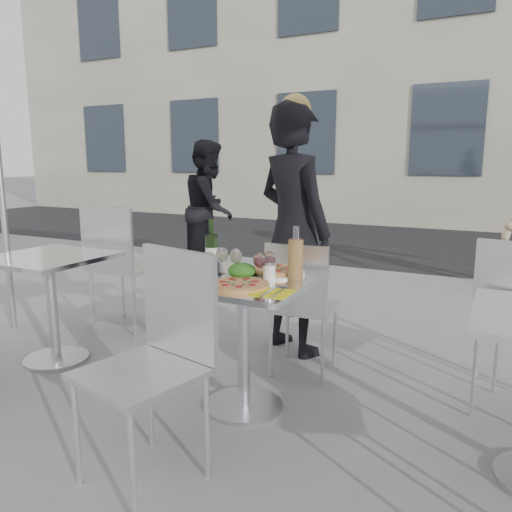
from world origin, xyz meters
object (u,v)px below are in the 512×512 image
at_px(side_table_left, 51,286).
at_px(napkin_right, 273,293).
at_px(woman_diner, 294,231).
at_px(wineglass_white_b, 236,257).
at_px(side_chair_lfar, 118,258).
at_px(sugar_shaker, 269,272).
at_px(pizza_far, 276,271).
at_px(carafe, 296,258).
at_px(pizza_near, 239,285).
at_px(chair_far, 301,298).
at_px(wine_bottle, 211,249).
at_px(wineglass_red_b, 269,260).
at_px(wineglass_red_a, 260,261).
at_px(salad_plate, 242,272).
at_px(main_table, 244,316).
at_px(chair_near, 159,346).
at_px(pedestrian_a, 210,208).
at_px(napkin_left, 178,282).
at_px(wineglass_white_a, 222,255).

bearing_deg(side_table_left, napkin_right, -6.45).
bearing_deg(woman_diner, wineglass_white_b, 117.49).
height_order(side_chair_lfar, sugar_shaker, side_chair_lfar).
distance_m(pizza_far, carafe, 0.21).
relative_size(pizza_near, pizza_far, 0.93).
distance_m(pizza_far, sugar_shaker, 0.20).
xyz_separation_m(chair_far, side_chair_lfar, (-1.64, 0.14, 0.09)).
xyz_separation_m(side_chair_lfar, carafe, (1.78, -0.58, 0.26)).
xyz_separation_m(wine_bottle, wineglass_red_b, (0.44, -0.13, -0.00)).
distance_m(wineglass_red_a, wineglass_red_b, 0.05).
bearing_deg(salad_plate, wine_bottle, 151.07).
xyz_separation_m(woman_diner, pizza_far, (0.21, -0.76, -0.12)).
distance_m(main_table, carafe, 0.43).
distance_m(main_table, napkin_right, 0.40).
height_order(chair_far, woman_diner, woman_diner).
bearing_deg(woman_diner, salad_plate, 120.63).
bearing_deg(woman_diner, chair_near, 116.75).
height_order(woman_diner, pizza_near, woman_diner).
height_order(wine_bottle, carafe, wine_bottle).
relative_size(chair_near, wineglass_red_b, 6.35).
distance_m(woman_diner, sugar_shaker, 1.00).
distance_m(sugar_shaker, wineglass_white_b, 0.23).
relative_size(side_chair_lfar, wineglass_red_b, 6.55).
relative_size(main_table, wineglass_red_b, 4.76).
height_order(side_chair_lfar, carafe, carafe).
height_order(pizza_near, wine_bottle, wine_bottle).
bearing_deg(salad_plate, pizza_near, -66.14).
bearing_deg(napkin_right, woman_diner, 104.04).
xyz_separation_m(main_table, salad_plate, (-0.01, 0.00, 0.25)).
xyz_separation_m(side_chair_lfar, sugar_shaker, (1.68, -0.69, 0.19)).
distance_m(pedestrian_a, sugar_shaker, 3.57).
distance_m(wineglass_red_b, napkin_left, 0.49).
height_order(pedestrian_a, wineglass_red_b, pedestrian_a).
xyz_separation_m(pizza_near, salad_plate, (-0.07, 0.16, 0.03)).
bearing_deg(main_table, chair_near, -94.06).
distance_m(pedestrian_a, pizza_far, 3.39).
bearing_deg(wine_bottle, pizza_far, 4.08).
bearing_deg(chair_far, pizza_far, 82.56).
bearing_deg(salad_plate, pizza_far, 59.53).
bearing_deg(wineglass_red_a, salad_plate, 174.48).
distance_m(main_table, wineglass_red_a, 0.34).
relative_size(side_table_left, pizza_far, 2.26).
xyz_separation_m(chair_near, carafe, (0.31, 0.78, 0.28)).
bearing_deg(pizza_far, chair_far, 88.06).
distance_m(pizza_near, wineglass_red_a, 0.19).
distance_m(woman_diner, wineglass_white_a, 0.92).
relative_size(side_table_left, pedestrian_a, 0.46).
height_order(wineglass_red_a, wineglass_red_b, same).
relative_size(wine_bottle, sugar_shaker, 2.76).
bearing_deg(main_table, wineglass_white_a, 165.74).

